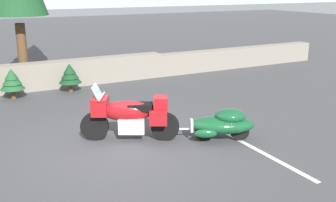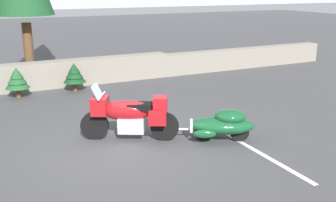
% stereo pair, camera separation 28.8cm
% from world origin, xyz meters
% --- Properties ---
extents(ground_plane, '(80.00, 80.00, 0.00)m').
position_xyz_m(ground_plane, '(0.00, 0.00, 0.00)').
color(ground_plane, '#424244').
extents(stone_guard_wall, '(24.00, 0.62, 0.94)m').
position_xyz_m(stone_guard_wall, '(0.20, 6.20, 0.45)').
color(stone_guard_wall, gray).
rests_on(stone_guard_wall, ground).
extents(touring_motorcycle, '(2.10, 1.38, 1.33)m').
position_xyz_m(touring_motorcycle, '(0.33, 0.32, 0.62)').
color(touring_motorcycle, black).
rests_on(touring_motorcycle, ground).
extents(car_shaped_trailer, '(2.11, 1.36, 0.76)m').
position_xyz_m(car_shaped_trailer, '(2.24, -0.71, 0.41)').
color(car_shaped_trailer, black).
rests_on(car_shaped_trailer, ground).
extents(pine_sapling_near, '(0.76, 0.76, 0.98)m').
position_xyz_m(pine_sapling_near, '(0.24, 5.36, 0.61)').
color(pine_sapling_near, brown).
rests_on(pine_sapling_near, ground).
extents(pine_sapling_farther, '(0.76, 0.76, 0.99)m').
position_xyz_m(pine_sapling_farther, '(-1.61, 5.33, 0.62)').
color(pine_sapling_farther, brown).
rests_on(pine_sapling_farther, ground).
extents(parking_stripe_marker, '(0.12, 3.60, 0.01)m').
position_xyz_m(parking_stripe_marker, '(2.58, -1.50, 0.00)').
color(parking_stripe_marker, silver).
rests_on(parking_stripe_marker, ground).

